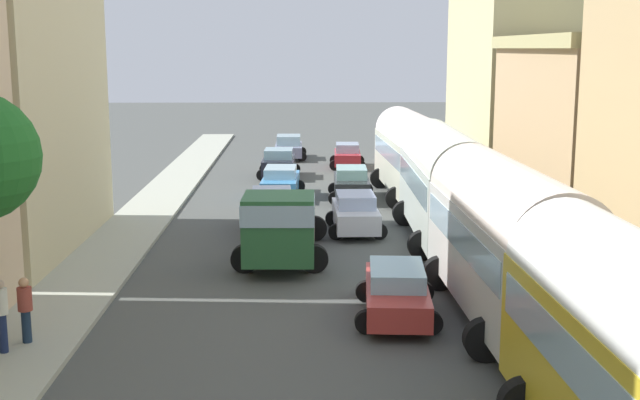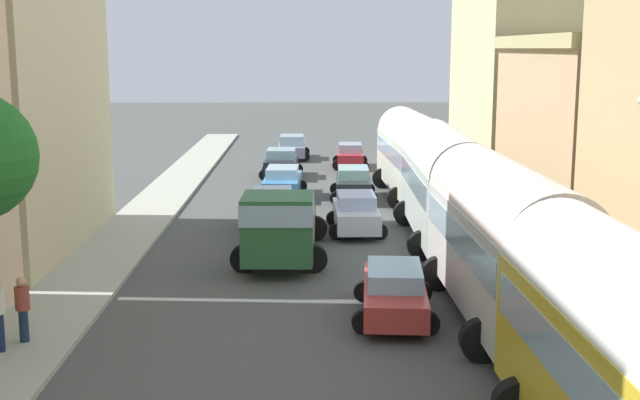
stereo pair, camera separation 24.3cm
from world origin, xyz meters
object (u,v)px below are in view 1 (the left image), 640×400
Objects in this scene: parked_bus_1 at (507,235)px; parked_bus_3 at (412,151)px; car_0 at (272,210)px; pedestrian_0 at (1,313)px; cargo_truck_0 at (281,224)px; car_4 at (397,291)px; car_6 at (351,183)px; car_3 at (289,147)px; pedestrian_2 at (25,308)px; car_2 at (279,163)px; parked_bus_2 at (445,179)px; car_7 at (347,155)px; car_1 at (281,182)px; car_5 at (355,213)px.

parked_bus_3 is at bearing 90.00° from parked_bus_1.
car_0 is at bearing -132.70° from parked_bus_3.
parked_bus_1 is 4.88× the size of pedestrian_0.
parked_bus_3 is at bearing 63.58° from cargo_truck_0.
cargo_truck_0 reaches higher than car_4.
parked_bus_1 is at bearing -80.68° from car_6.
car_3 is 34.43m from pedestrian_2.
pedestrian_2 is at bearing -171.69° from parked_bus_1.
car_3 is 2.20× the size of pedestrian_0.
pedestrian_0 is at bearing -101.96° from car_2.
cargo_truck_0 is at bearing -104.95° from car_6.
car_3 is at bearing 104.44° from parked_bus_2.
cargo_truck_0 is at bearing -99.03° from car_7.
car_4 is at bearing -84.26° from car_3.
car_7 is (-2.44, 28.09, -1.56)m from parked_bus_1.
car_4 is at bearing -81.38° from car_2.
car_1 is 2.35× the size of pedestrian_0.
parked_bus_2 is at bearing -67.43° from car_2.
car_7 is (0.43, 10.56, -0.05)m from car_6.
pedestrian_2 is (0.32, 0.65, -0.09)m from pedestrian_0.
parked_bus_3 is 2.47× the size of car_2.
parked_bus_3 reaches higher than car_7.
car_6 reaches higher than car_4.
car_7 is (0.72, 17.54, -0.04)m from car_5.
pedestrian_2 is at bearing -101.58° from car_2.
pedestrian_2 reaches higher than car_7.
car_0 is 7.36m from car_6.
car_4 is (3.20, -31.89, -0.04)m from car_3.
pedestrian_0 is at bearing -116.11° from pedestrian_2.
car_4 is 27.77m from car_7.
car_2 is (-6.43, 15.48, -1.52)m from parked_bus_2.
car_0 is 21.15m from car_3.
car_4 is at bearing -79.23° from car_1.
parked_bus_3 is 17.96m from car_4.
parked_bus_1 is at bearing -75.27° from car_2.
car_3 is (-5.98, 32.21, -1.54)m from parked_bus_1.
car_4 is (-2.77, -8.68, -1.60)m from parked_bus_2.
parked_bus_2 is at bearing -56.46° from car_1.
car_5 is (-3.16, -7.46, -1.47)m from parked_bus_3.
car_1 is 20.85m from pedestrian_2.
pedestrian_2 is (-5.60, -20.09, 0.25)m from car_1.
car_4 is (3.17, -5.71, -0.58)m from cargo_truck_0.
car_7 is at bearing 103.62° from parked_bus_3.
car_0 is 0.91× the size of car_6.
parked_bus_2 is 2.03× the size of car_4.
parked_bus_3 is at bearing 90.00° from parked_bus_2.
parked_bus_2 is 9.25m from car_4.
pedestrian_2 is at bearing -127.06° from cargo_truck_0.
pedestrian_0 is at bearing -100.08° from car_3.
cargo_truck_0 is at bearing -89.94° from car_3.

